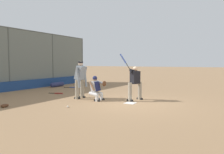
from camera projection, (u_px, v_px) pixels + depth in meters
ground_plane at (130, 103)px, 9.09m from camera, size 160.00×160.00×0.00m
home_plate_marker at (130, 103)px, 9.09m from camera, size 0.43×0.43×0.01m
backstop_fence at (9, 58)px, 12.86m from camera, size 14.23×0.08×3.78m
padding_wall at (11, 86)px, 12.92m from camera, size 13.86×0.18×0.58m
batter_at_plate at (135, 82)px, 9.70m from camera, size 0.84×0.83×2.09m
catcher_behind_plate at (96, 88)px, 9.71m from camera, size 0.58×0.68×1.10m
umpire_home at (80, 78)px, 10.25m from camera, size 0.71×0.44×1.75m
spare_bat_near_backstop at (72, 87)px, 14.63m from camera, size 0.54×0.70×0.07m
spare_bat_by_padding at (58, 93)px, 11.78m from camera, size 0.32×0.77×0.07m
fielding_glove_on_dirt at (4, 106)px, 8.26m from camera, size 0.34×0.26×0.12m
baseball_loose at (68, 107)px, 8.19m from camera, size 0.07×0.07×0.07m
equipment_bag_dugout_side at (57, 84)px, 15.29m from camera, size 1.28×0.32×0.32m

